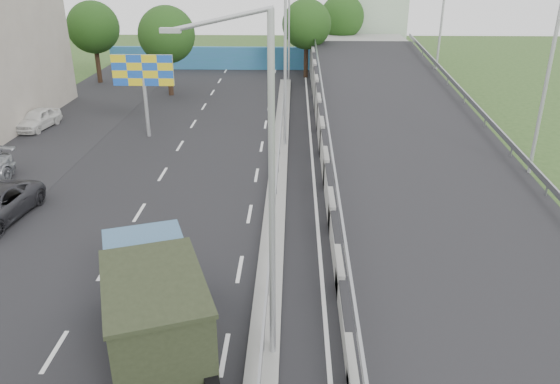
{
  "coord_description": "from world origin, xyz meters",
  "views": [
    {
      "loc": [
        0.87,
        -7.38,
        11.33
      ],
      "look_at": [
        0.31,
        13.65,
        2.2
      ],
      "focal_mm": 35.0,
      "sensor_mm": 36.0,
      "label": 1
    }
  ],
  "objects_px": {
    "lamp_post_mid": "(282,56)",
    "dump_truck": "(154,304)",
    "church": "(373,12)",
    "parked_car_e": "(38,119)",
    "lamp_post_far": "(287,20)",
    "billboard": "(143,75)",
    "lamp_post_near": "(265,182)"
  },
  "relations": [
    {
      "from": "lamp_post_mid",
      "to": "dump_truck",
      "type": "distance_m",
      "value": 20.51
    },
    {
      "from": "church",
      "to": "parked_car_e",
      "type": "xyz_separation_m",
      "value": [
        -27.3,
        -30.36,
        -4.6
      ]
    },
    {
      "from": "lamp_post_far",
      "to": "lamp_post_mid",
      "type": "bearing_deg",
      "value": -90.0
    },
    {
      "from": "lamp_post_far",
      "to": "church",
      "type": "height_order",
      "value": "church"
    },
    {
      "from": "lamp_post_mid",
      "to": "billboard",
      "type": "distance_m",
      "value": 9.47
    },
    {
      "from": "billboard",
      "to": "dump_truck",
      "type": "distance_m",
      "value": 22.67
    },
    {
      "from": "church",
      "to": "billboard",
      "type": "distance_m",
      "value": 37.23
    },
    {
      "from": "dump_truck",
      "to": "billboard",
      "type": "bearing_deg",
      "value": 84.81
    },
    {
      "from": "church",
      "to": "dump_truck",
      "type": "bearing_deg",
      "value": -103.88
    },
    {
      "from": "lamp_post_mid",
      "to": "church",
      "type": "xyz_separation_m",
      "value": [
        9.89,
        34.0,
        -0.5
      ]
    },
    {
      "from": "lamp_post_near",
      "to": "lamp_post_far",
      "type": "distance_m",
      "value": 40.0
    },
    {
      "from": "lamp_post_near",
      "to": "billboard",
      "type": "relative_size",
      "value": 1.83
    },
    {
      "from": "lamp_post_mid",
      "to": "billboard",
      "type": "xyz_separation_m",
      "value": [
        -9.11,
        2.0,
        -1.62
      ]
    },
    {
      "from": "church",
      "to": "lamp_post_mid",
      "type": "bearing_deg",
      "value": -106.22
    },
    {
      "from": "lamp_post_near",
      "to": "billboard",
      "type": "height_order",
      "value": "lamp_post_near"
    },
    {
      "from": "parked_car_e",
      "to": "lamp_post_far",
      "type": "bearing_deg",
      "value": 51.28
    },
    {
      "from": "church",
      "to": "billboard",
      "type": "bearing_deg",
      "value": -120.7
    },
    {
      "from": "lamp_post_far",
      "to": "billboard",
      "type": "relative_size",
      "value": 1.83
    },
    {
      "from": "billboard",
      "to": "lamp_post_mid",
      "type": "bearing_deg",
      "value": -12.38
    },
    {
      "from": "lamp_post_near",
      "to": "parked_car_e",
      "type": "distance_m",
      "value": 29.8
    },
    {
      "from": "lamp_post_mid",
      "to": "parked_car_e",
      "type": "xyz_separation_m",
      "value": [
        -17.41,
        3.64,
        -5.1
      ]
    },
    {
      "from": "lamp_post_mid",
      "to": "lamp_post_far",
      "type": "height_order",
      "value": "same"
    },
    {
      "from": "lamp_post_mid",
      "to": "parked_car_e",
      "type": "height_order",
      "value": "lamp_post_mid"
    },
    {
      "from": "lamp_post_near",
      "to": "billboard",
      "type": "bearing_deg",
      "value": 112.49
    },
    {
      "from": "lamp_post_far",
      "to": "billboard",
      "type": "height_order",
      "value": "lamp_post_far"
    },
    {
      "from": "parked_car_e",
      "to": "lamp_post_mid",
      "type": "bearing_deg",
      "value": -3.75
    },
    {
      "from": "lamp_post_mid",
      "to": "lamp_post_far",
      "type": "distance_m",
      "value": 20.0
    },
    {
      "from": "lamp_post_far",
      "to": "billboard",
      "type": "bearing_deg",
      "value": -116.84
    },
    {
      "from": "lamp_post_mid",
      "to": "billboard",
      "type": "relative_size",
      "value": 1.83
    },
    {
      "from": "lamp_post_mid",
      "to": "lamp_post_far",
      "type": "bearing_deg",
      "value": 90.0
    },
    {
      "from": "lamp_post_mid",
      "to": "billboard",
      "type": "bearing_deg",
      "value": 167.62
    },
    {
      "from": "dump_truck",
      "to": "parked_car_e",
      "type": "height_order",
      "value": "dump_truck"
    }
  ]
}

